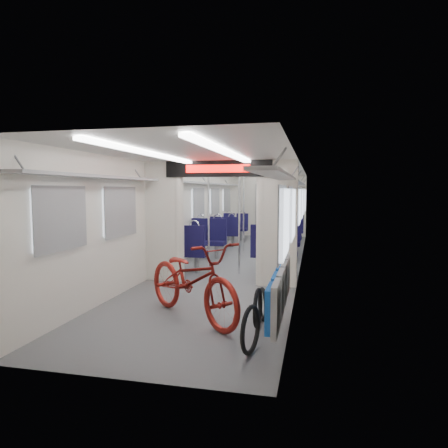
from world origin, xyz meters
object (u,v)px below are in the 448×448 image
bike_hoop_c (263,306)px  stanchion_far_left (244,211)px  seat_bay_far_left (230,228)px  stanchion_near_right (239,219)px  seat_bay_near_left (198,241)px  flip_bench (280,288)px  bicycle (192,280)px  seat_bay_far_right (287,229)px  seat_bay_near_right (278,241)px  bike_hoop_b (258,310)px  stanchion_far_right (261,212)px  stanchion_near_left (209,220)px  bike_hoop_a (251,332)px

bike_hoop_c → stanchion_far_left: 6.23m
seat_bay_far_left → stanchion_near_right: stanchion_near_right is taller
seat_bay_near_left → flip_bench: bearing=-61.7°
bike_hoop_c → seat_bay_near_left: (-2.02, 3.76, 0.36)m
bicycle → seat_bay_far_right: bearing=33.5°
seat_bay_near_right → bike_hoop_b: bearing=-88.4°
bike_hoop_b → stanchion_near_right: stanchion_near_right is taller
seat_bay_near_right → stanchion_near_right: 1.48m
seat_bay_near_left → seat_bay_far_right: seat_bay_far_right is taller
bike_hoop_b → seat_bay_far_left: seat_bay_far_left is taller
bike_hoop_b → stanchion_far_left: bearing=101.5°
seat_bay_far_right → stanchion_far_right: size_ratio=0.97×
stanchion_near_right → stanchion_far_left: size_ratio=1.00×
stanchion_near_left → stanchion_near_right: same height
seat_bay_near_right → stanchion_far_left: stanchion_far_left is taller
bike_hoop_a → stanchion_far_right: bearing=96.5°
bicycle → seat_bay_near_right: (0.80, 4.19, 0.03)m
bike_hoop_b → bike_hoop_c: (0.03, 0.28, -0.03)m
seat_bay_far_left → stanchion_far_right: bearing=-56.8°
seat_bay_near_right → seat_bay_far_left: bearing=118.2°
bike_hoop_b → stanchion_far_right: 6.01m
bike_hoop_a → stanchion_far_left: size_ratio=0.23×
seat_bay_near_left → stanchion_far_left: stanchion_far_left is taller
bike_hoop_a → seat_bay_far_left: (-2.03, 8.67, 0.28)m
stanchion_far_left → stanchion_far_right: size_ratio=1.00×
seat_bay_far_left → stanchion_near_right: size_ratio=0.83×
bike_hoop_b → seat_bay_near_right: seat_bay_near_right is taller
flip_bench → bike_hoop_a: 0.76m
flip_bench → seat_bay_far_left: bearing=105.9°
seat_bay_far_right → stanchion_near_left: size_ratio=0.97×
seat_bay_near_left → stanchion_near_left: bearing=-62.1°
flip_bench → seat_bay_far_right: bearing=93.1°
bike_hoop_b → seat_bay_far_right: size_ratio=0.23×
stanchion_near_left → seat_bay_far_left: bearing=96.4°
bike_hoop_a → seat_bay_near_left: seat_bay_near_left is taller
seat_bay_near_right → stanchion_far_right: bearing=111.3°
bicycle → bike_hoop_c: 1.02m
stanchion_near_right → stanchion_far_right: size_ratio=1.00×
seat_bay_near_left → stanchion_far_right: size_ratio=0.96×
bike_hoop_b → stanchion_far_right: bearing=97.0°
bicycle → seat_bay_near_right: bearing=28.9°
stanchion_far_left → seat_bay_near_right: bearing=-59.2°
stanchion_near_left → bike_hoop_c: bearing=-61.7°
seat_bay_near_right → stanchion_near_right: stanchion_near_right is taller
bike_hoop_a → seat_bay_far_left: 8.91m
flip_bench → stanchion_far_right: size_ratio=0.92×
seat_bay_far_right → stanchion_near_left: bearing=-106.5°
bike_hoop_c → seat_bay_near_right: bearing=92.1°
stanchion_far_right → stanchion_far_left: bearing=144.2°
bike_hoop_c → bicycle: bearing=-172.7°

